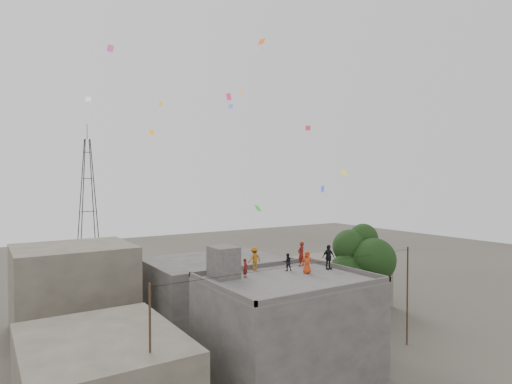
{
  "coord_description": "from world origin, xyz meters",
  "views": [
    {
      "loc": [
        -16.31,
        -21.58,
        12.39
      ],
      "look_at": [
        -0.78,
        2.5,
        11.59
      ],
      "focal_mm": 30.0,
      "sensor_mm": 36.0,
      "label": 1
    }
  ],
  "objects_px": {
    "stair_head_box": "(224,262)",
    "transmission_tower": "(88,204)",
    "tree": "(362,265)",
    "person_dark_adult": "(328,257)",
    "person_red_adult": "(301,254)"
  },
  "relations": [
    {
      "from": "stair_head_box",
      "to": "person_red_adult",
      "type": "xyz_separation_m",
      "value": [
        6.47,
        0.09,
        -0.1
      ]
    },
    {
      "from": "tree",
      "to": "person_red_adult",
      "type": "height_order",
      "value": "tree"
    },
    {
      "from": "tree",
      "to": "person_red_adult",
      "type": "distance_m",
      "value": 4.69
    },
    {
      "from": "person_red_adult",
      "to": "person_dark_adult",
      "type": "xyz_separation_m",
      "value": [
        0.92,
        -1.89,
        -0.03
      ]
    },
    {
      "from": "stair_head_box",
      "to": "transmission_tower",
      "type": "bearing_deg",
      "value": 91.23
    },
    {
      "from": "stair_head_box",
      "to": "person_dark_adult",
      "type": "xyz_separation_m",
      "value": [
        7.39,
        -1.8,
        -0.13
      ]
    },
    {
      "from": "transmission_tower",
      "to": "person_red_adult",
      "type": "relative_size",
      "value": 11.16
    },
    {
      "from": "tree",
      "to": "stair_head_box",
      "type": "bearing_deg",
      "value": 169.26
    },
    {
      "from": "person_red_adult",
      "to": "person_dark_adult",
      "type": "distance_m",
      "value": 2.1
    },
    {
      "from": "stair_head_box",
      "to": "person_red_adult",
      "type": "relative_size",
      "value": 1.12
    },
    {
      "from": "transmission_tower",
      "to": "person_red_adult",
      "type": "bearing_deg",
      "value": -78.98
    },
    {
      "from": "tree",
      "to": "person_dark_adult",
      "type": "bearing_deg",
      "value": 176.34
    },
    {
      "from": "stair_head_box",
      "to": "transmission_tower",
      "type": "relative_size",
      "value": 0.1
    },
    {
      "from": "transmission_tower",
      "to": "stair_head_box",
      "type": "bearing_deg",
      "value": -88.77
    },
    {
      "from": "transmission_tower",
      "to": "person_dark_adult",
      "type": "xyz_separation_m",
      "value": [
        8.19,
        -39.2,
        -2.1
      ]
    }
  ]
}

